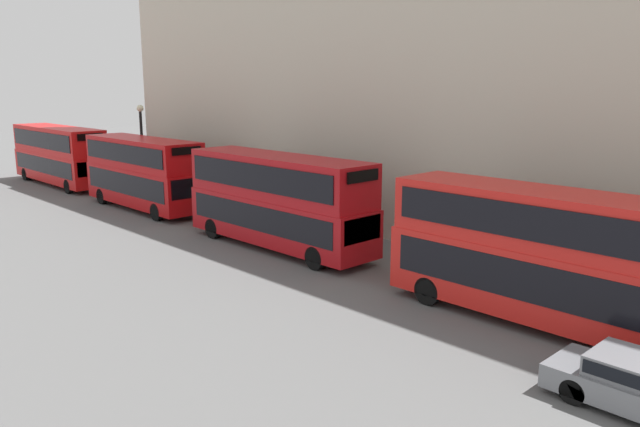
{
  "coord_description": "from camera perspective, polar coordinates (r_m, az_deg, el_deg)",
  "views": [
    {
      "loc": [
        -16.59,
        -2.72,
        7.63
      ],
      "look_at": [
        0.48,
        15.02,
        2.42
      ],
      "focal_mm": 35.0,
      "sensor_mm": 36.0,
      "label": 1
    }
  ],
  "objects": [
    {
      "name": "bus_leading",
      "position": [
        20.6,
        21.28,
        -3.6
      ],
      "size": [
        2.59,
        11.49,
        4.34
      ],
      "color": "red",
      "rests_on": "ground"
    },
    {
      "name": "street_lamp",
      "position": [
        42.59,
        -15.97,
        6.38
      ],
      "size": [
        0.44,
        0.44,
        6.19
      ],
      "color": "black",
      "rests_on": "ground"
    },
    {
      "name": "bus_second_in_queue",
      "position": [
        28.79,
        -3.86,
        1.45
      ],
      "size": [
        2.59,
        10.59,
        4.36
      ],
      "color": "#A80F14",
      "rests_on": "ground"
    },
    {
      "name": "bus_third_in_queue",
      "position": [
        39.22,
        -15.88,
        3.8
      ],
      "size": [
        2.59,
        10.05,
        4.33
      ],
      "color": "#B20C0F",
      "rests_on": "ground"
    },
    {
      "name": "bus_trailing",
      "position": [
        50.79,
        -22.76,
        5.1
      ],
      "size": [
        2.59,
        11.46,
        4.36
      ],
      "color": "red",
      "rests_on": "ground"
    }
  ]
}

